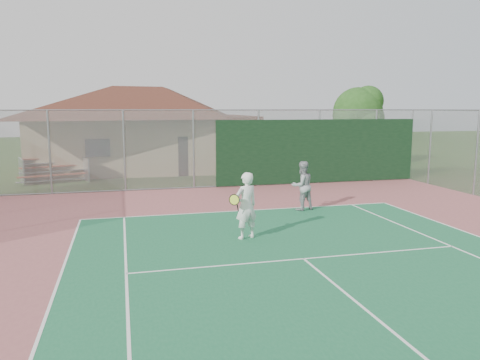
% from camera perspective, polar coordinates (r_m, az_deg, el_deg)
% --- Properties ---
extents(back_fence, '(20.08, 0.11, 3.53)m').
position_cam_1_polar(back_fence, '(21.60, 2.54, 3.68)').
color(back_fence, gray).
rests_on(back_fence, ground).
extents(side_fence_right, '(0.08, 9.00, 3.50)m').
position_cam_1_polar(side_fence_right, '(21.50, 26.88, 2.94)').
color(side_fence_right, gray).
rests_on(side_fence_right, ground).
extents(clubhouse, '(13.42, 9.15, 5.69)m').
position_cam_1_polar(clubhouse, '(28.60, -11.68, 7.19)').
color(clubhouse, tan).
rests_on(clubhouse, ground).
extents(bleachers, '(3.52, 2.57, 1.15)m').
position_cam_1_polar(bleachers, '(24.84, -21.80, 1.26)').
color(bleachers, '#A24125').
rests_on(bleachers, ground).
extents(tree, '(3.53, 3.35, 4.93)m').
position_cam_1_polar(tree, '(29.62, 14.29, 7.83)').
color(tree, '#3E2A16').
rests_on(tree, ground).
extents(player_white_front, '(0.95, 0.75, 1.84)m').
position_cam_1_polar(player_white_front, '(12.78, 0.73, -3.21)').
color(player_white_front, white).
rests_on(player_white_front, ground).
extents(player_grey_back, '(0.97, 0.83, 1.73)m').
position_cam_1_polar(player_grey_back, '(16.53, 7.58, -0.76)').
color(player_grey_back, '#97999C').
rests_on(player_grey_back, ground).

